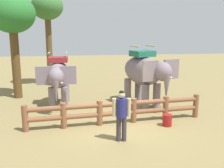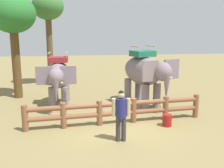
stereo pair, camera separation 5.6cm
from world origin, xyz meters
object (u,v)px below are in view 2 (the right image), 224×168
at_px(elephant_near_left, 59,77).
at_px(tree_far_left, 48,11).
at_px(tree_back_center, 13,17).
at_px(elephant_center, 145,72).
at_px(feed_bucket, 167,120).
at_px(tourist_woman_in_black, 121,112).
at_px(log_fence, 117,110).

relative_size(elephant_near_left, tree_far_left, 0.51).
bearing_deg(tree_back_center, elephant_near_left, -40.95).
relative_size(elephant_center, feed_bucket, 7.61).
bearing_deg(tourist_woman_in_black, elephant_center, 65.16).
relative_size(elephant_center, tree_far_left, 0.58).
bearing_deg(feed_bucket, tourist_woman_in_black, -151.06).
xyz_separation_m(log_fence, tree_back_center, (-5.00, 5.05, 3.96)).
distance_m(tree_back_center, feed_bucket, 9.95).
distance_m(tourist_woman_in_black, tree_far_left, 11.36).
relative_size(log_fence, elephant_center, 2.04).
bearing_deg(tree_far_left, elephant_center, -48.15).
relative_size(log_fence, tree_back_center, 1.30).
bearing_deg(feed_bucket, log_fence, 164.53).
bearing_deg(elephant_center, tree_back_center, 159.50).
xyz_separation_m(tourist_woman_in_black, feed_bucket, (2.12, 1.17, -0.82)).
xyz_separation_m(log_fence, tourist_woman_in_black, (-0.12, -1.72, 0.46)).
distance_m(elephant_center, tree_back_center, 7.82).
bearing_deg(elephant_center, feed_bucket, -86.91).
bearing_deg(elephant_near_left, log_fence, -48.97).
height_order(log_fence, tourist_woman_in_black, tourist_woman_in_black).
relative_size(log_fence, tourist_woman_in_black, 4.09).
bearing_deg(tree_far_left, elephant_near_left, -80.72).
height_order(tree_back_center, feed_bucket, tree_back_center).
height_order(tourist_woman_in_black, tree_back_center, tree_back_center).
relative_size(tree_back_center, feed_bucket, 11.96).
xyz_separation_m(elephant_center, tourist_woman_in_black, (-1.95, -4.22, -0.67)).
distance_m(elephant_near_left, tree_back_center, 4.45).
bearing_deg(tree_back_center, elephant_center, -20.50).
height_order(elephant_near_left, tourist_woman_in_black, elephant_near_left).
relative_size(log_fence, feed_bucket, 15.51).
bearing_deg(elephant_center, log_fence, -126.28).
bearing_deg(elephant_near_left, tree_back_center, 139.05).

